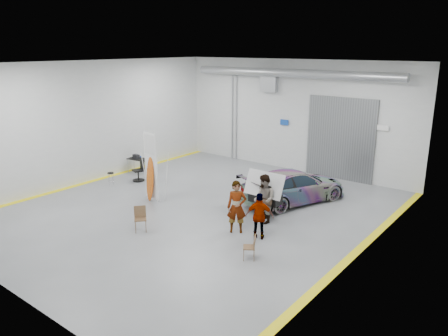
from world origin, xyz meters
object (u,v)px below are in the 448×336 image
Objects in this scene: surfboard_display at (151,172)px; folding_chair_near at (141,224)px; folding_chair_far at (249,252)px; work_table at (138,158)px; person_b at (264,199)px; person_c at (260,216)px; shop_stool at (111,179)px; person_a at (237,207)px; sedan_car at (294,186)px; office_chair at (139,171)px.

folding_chair_near is (2.12, -2.53, -1.03)m from surfboard_display.
work_table is (-10.55, 4.57, 0.51)m from folding_chair_far.
folding_chair_near is 0.71× the size of work_table.
person_b is 1.13× the size of person_c.
surfboard_display is (-5.96, 0.38, 0.47)m from person_c.
work_table is at bearing 105.99° from shop_stool.
person_a is 9.48m from work_table.
person_a reaches higher than work_table.
folding_chair_far is at bearing -12.54° from shop_stool.
sedan_car reaches higher than folding_chair_near.
shop_stool is at bearing -92.28° from office_chair.
folding_chair_near is (-3.14, -3.52, -0.68)m from person_b.
person_a reaches higher than shop_stool.
folding_chair_far is 0.71× the size of office_chair.
surfboard_display is at bearing 80.55° from folding_chair_near.
person_c is 9.30m from shop_stool.
folding_chair_far is (1.31, -2.86, -0.71)m from person_b.
office_chair is at bearing 157.25° from surfboard_display.
sedan_car is 2.54× the size of person_a.
work_table is (-6.10, 5.22, 0.48)m from folding_chair_near.
person_b is at bearing -91.58° from person_c.
office_chair reaches higher than shop_stool.
surfboard_display is 4.02× the size of folding_chair_far.
folding_chair_near is 6.13m from shop_stool.
person_c is (0.99, 0.03, -0.13)m from person_a.
shop_stool is 1.47m from office_chair.
work_table is (-9.94, 3.07, -0.09)m from person_c.
person_b reaches higher than work_table.
surfboard_display reaches higher than work_table.
surfboard_display is 2.87× the size of office_chair.
folding_chair_far is at bearing -0.37° from office_chair.
person_b is 9.40m from work_table.
surfboard_display is at bearing 140.34° from person_a.
person_b is at bearing 43.45° from person_a.
folding_chair_near is 0.81× the size of office_chair.
work_table is at bearing -45.86° from person_c.
sedan_car reaches higher than work_table.
person_b is at bearing 116.05° from sedan_car.
office_chair is (-9.30, 3.54, 0.25)m from folding_chair_far.
person_a is at bearing 5.42° from office_chair.
folding_chair_far is at bearing -40.99° from folding_chair_near.
sedan_car is at bearing 135.46° from person_b.
sedan_car is 4.20m from person_a.
shop_stool is 2.51m from work_table.
person_b is 4.76m from folding_chair_near.
surfboard_display is 2.50× the size of work_table.
work_table is at bearing 27.69° from sedan_car.
person_b is at bearing 169.50° from folding_chair_far.
folding_chair_far is at bearing 83.33° from person_c.
surfboard_display is 6.91m from folding_chair_far.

